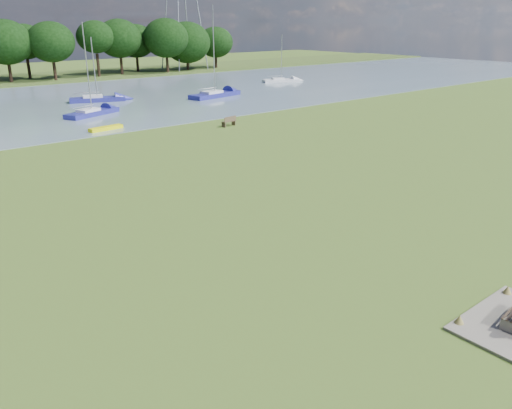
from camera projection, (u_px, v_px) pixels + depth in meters
ground at (251, 209)px, 26.27m from camera, size 220.00×220.00×0.00m
river at (20, 108)px, 56.70m from camera, size 220.00×40.00×0.10m
riverbank_bench at (229, 121)px, 46.75m from camera, size 1.58×0.70×0.94m
kayak at (106, 128)px, 45.04m from camera, size 3.25×1.20×0.32m
sailboat_1 at (214, 93)px, 64.38m from camera, size 7.90×3.61×11.11m
sailboat_3 at (97, 98)px, 60.85m from camera, size 6.73×3.87×7.50m
sailboat_4 at (91, 111)px, 51.87m from camera, size 6.44×4.07×9.18m
sailboat_5 at (281, 79)px, 80.29m from camera, size 6.03×3.79×7.30m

